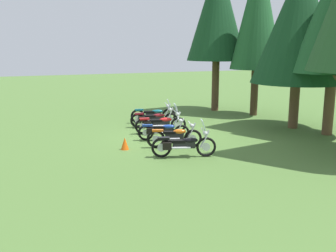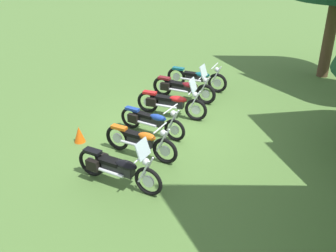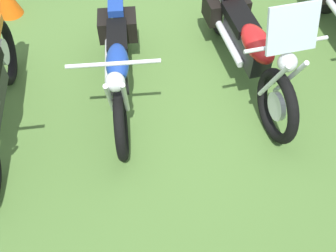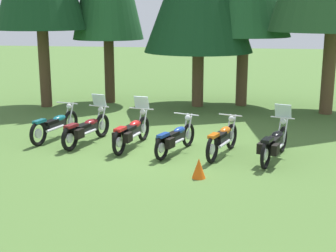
# 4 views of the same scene
# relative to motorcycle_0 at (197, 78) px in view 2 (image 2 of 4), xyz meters

# --- Properties ---
(ground_plane) EXTENTS (80.00, 80.00, 0.00)m
(ground_plane) POSITION_rel_motorcycle_0_xyz_m (3.18, -0.61, -0.45)
(ground_plane) COLOR #4C7033
(motorcycle_0) EXTENTS (0.88, 2.33, 1.02)m
(motorcycle_0) POSITION_rel_motorcycle_0_xyz_m (0.00, 0.00, 0.00)
(motorcycle_0) COLOR black
(motorcycle_0) RESTS_ON ground_plane
(motorcycle_1) EXTENTS (0.98, 2.34, 1.37)m
(motorcycle_1) POSITION_rel_motorcycle_0_xyz_m (1.09, -0.38, 0.01)
(motorcycle_1) COLOR black
(motorcycle_1) RESTS_ON ground_plane
(motorcycle_2) EXTENTS (0.91, 2.37, 1.38)m
(motorcycle_2) POSITION_rel_motorcycle_0_xyz_m (2.50, -0.57, 0.03)
(motorcycle_2) COLOR black
(motorcycle_2) RESTS_ON ground_plane
(motorcycle_3) EXTENTS (1.04, 2.11, 0.99)m
(motorcycle_3) POSITION_rel_motorcycle_0_xyz_m (3.79, -0.95, -0.02)
(motorcycle_3) COLOR black
(motorcycle_3) RESTS_ON ground_plane
(motorcycle_4) EXTENTS (0.89, 2.13, 1.02)m
(motorcycle_4) POSITION_rel_motorcycle_0_xyz_m (5.08, -0.93, 0.01)
(motorcycle_4) COLOR black
(motorcycle_4) RESTS_ON ground_plane
(motorcycle_5) EXTENTS (1.02, 2.27, 1.37)m
(motorcycle_5) POSITION_rel_motorcycle_0_xyz_m (6.43, -1.17, 0.03)
(motorcycle_5) COLOR black
(motorcycle_5) RESTS_ON ground_plane
(traffic_cone) EXTENTS (0.32, 0.32, 0.48)m
(traffic_cone) POSITION_rel_motorcycle_0_xyz_m (4.61, -2.85, -0.21)
(traffic_cone) COLOR #EA590F
(traffic_cone) RESTS_ON ground_plane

